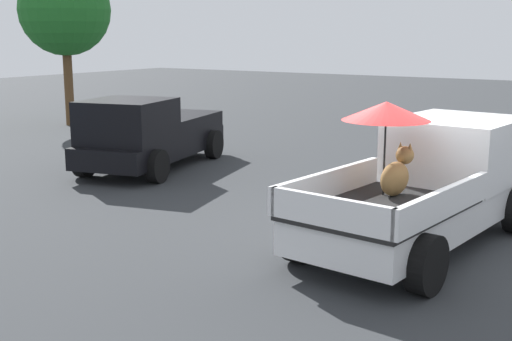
{
  "coord_description": "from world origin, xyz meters",
  "views": [
    {
      "loc": [
        -9.85,
        -3.38,
        3.3
      ],
      "look_at": [
        -0.89,
        2.43,
        1.1
      ],
      "focal_mm": 46.99,
      "sensor_mm": 36.0,
      "label": 1
    }
  ],
  "objects": [
    {
      "name": "tree_by_lot",
      "position": [
        6.83,
        15.51,
        4.08
      ],
      "size": [
        3.23,
        3.23,
        5.72
      ],
      "color": "brown",
      "rests_on": "ground"
    },
    {
      "name": "pickup_truck_main",
      "position": [
        0.46,
        -0.03,
        0.98
      ],
      "size": [
        5.22,
        2.69,
        2.3
      ],
      "rotation": [
        0.0,
        0.0,
        -0.11
      ],
      "color": "black",
      "rests_on": "ground"
    },
    {
      "name": "ground_plane",
      "position": [
        0.0,
        0.0,
        0.0
      ],
      "size": [
        80.0,
        80.0,
        0.0
      ],
      "primitive_type": "plane",
      "color": "#2D3033"
    },
    {
      "name": "pickup_truck_red",
      "position": [
        2.38,
        7.69,
        0.87
      ],
      "size": [
        5.09,
        3.01,
        1.8
      ],
      "rotation": [
        0.0,
        0.0,
        3.37
      ],
      "color": "black",
      "rests_on": "ground"
    }
  ]
}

